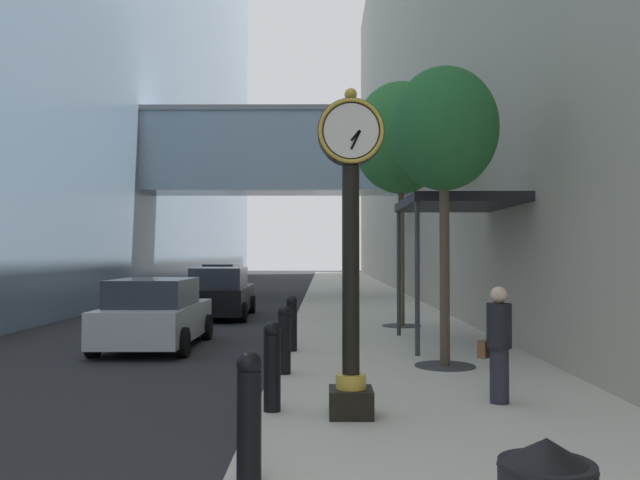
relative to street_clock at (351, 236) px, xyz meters
The scene contains 15 objects.
ground_plane 21.35m from the street_clock, 93.39° to the left, with size 110.00×110.00×0.00m, color #262628.
sidewalk_right 24.32m from the street_clock, 86.91° to the left, with size 5.12×80.00×0.14m, color beige.
building_block_right 28.02m from the street_clock, 70.92° to the left, with size 9.00×80.00×27.69m.
street_clock is the anchor object (origin of this frame).
bollard_nearest 3.03m from the street_clock, 113.66° to the right, with size 0.24×0.24×1.17m.
bollard_second 1.97m from the street_clock, 164.71° to the left, with size 0.24×0.24×1.17m.
bollard_third 3.47m from the street_clock, 109.47° to the left, with size 0.24×0.24×1.17m.
bollard_fourth 5.80m from the street_clock, 100.52° to the left, with size 0.24×0.24×1.17m.
street_tree_near 4.56m from the street_clock, 62.84° to the left, with size 1.97×1.97×5.48m.
street_tree_mid_near 10.78m from the street_clock, 79.61° to the left, with size 2.77×2.77×6.95m.
pedestrian_walking 2.62m from the street_clock, 19.96° to the left, with size 0.52×0.49×1.60m.
storefront_awning 7.02m from the street_clock, 67.90° to the left, with size 2.40×3.60×3.30m.
car_silver_near 8.23m from the street_clock, 121.93° to the left, with size 2.12×4.24×1.61m.
car_white_mid 27.49m from the street_clock, 102.40° to the left, with size 2.07×4.38×1.64m.
car_black_far 14.62m from the street_clock, 105.56° to the left, with size 2.21×4.73×1.72m.
Camera 1 is at (0.91, -2.32, 2.18)m, focal length 36.24 mm.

